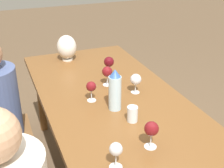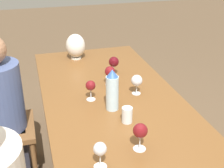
{
  "view_description": "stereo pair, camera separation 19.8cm",
  "coord_description": "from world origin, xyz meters",
  "px_view_note": "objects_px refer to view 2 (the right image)",
  "views": [
    {
      "loc": [
        -1.6,
        0.71,
        1.77
      ],
      "look_at": [
        0.19,
        0.0,
        0.85
      ],
      "focal_mm": 50.0,
      "sensor_mm": 36.0,
      "label": 1
    },
    {
      "loc": [
        -1.66,
        0.52,
        1.77
      ],
      "look_at": [
        0.19,
        0.0,
        0.85
      ],
      "focal_mm": 50.0,
      "sensor_mm": 36.0,
      "label": 2
    }
  ],
  "objects_px": {
    "wine_glass_6": "(137,81)",
    "person_far": "(3,107)",
    "wine_glass_0": "(114,62)",
    "wine_glass_5": "(100,150)",
    "wine_glass_7": "(110,72)",
    "wine_glass_4": "(140,131)",
    "water_bottle": "(112,90)",
    "vase": "(76,46)",
    "water_tumbler": "(127,115)",
    "wine_glass_3": "(91,86)"
  },
  "relations": [
    {
      "from": "wine_glass_5",
      "to": "wine_glass_0",
      "type": "bearing_deg",
      "value": -19.38
    },
    {
      "from": "water_bottle",
      "to": "person_far",
      "type": "relative_size",
      "value": 0.24
    },
    {
      "from": "wine_glass_3",
      "to": "wine_glass_4",
      "type": "relative_size",
      "value": 0.92
    },
    {
      "from": "water_tumbler",
      "to": "wine_glass_5",
      "type": "distance_m",
      "value": 0.44
    },
    {
      "from": "person_far",
      "to": "water_tumbler",
      "type": "bearing_deg",
      "value": -129.13
    },
    {
      "from": "wine_glass_4",
      "to": "wine_glass_7",
      "type": "bearing_deg",
      "value": -4.08
    },
    {
      "from": "wine_glass_6",
      "to": "wine_glass_7",
      "type": "relative_size",
      "value": 0.96
    },
    {
      "from": "water_bottle",
      "to": "wine_glass_7",
      "type": "xyz_separation_m",
      "value": [
        0.35,
        -0.08,
        -0.03
      ]
    },
    {
      "from": "wine_glass_4",
      "to": "wine_glass_7",
      "type": "relative_size",
      "value": 1.04
    },
    {
      "from": "wine_glass_3",
      "to": "person_far",
      "type": "distance_m",
      "value": 0.7
    },
    {
      "from": "water_bottle",
      "to": "vase",
      "type": "bearing_deg",
      "value": 4.11
    },
    {
      "from": "water_tumbler",
      "to": "wine_glass_6",
      "type": "height_order",
      "value": "wine_glass_6"
    },
    {
      "from": "vase",
      "to": "wine_glass_5",
      "type": "xyz_separation_m",
      "value": [
        -1.5,
        0.14,
        -0.02
      ]
    },
    {
      "from": "wine_glass_3",
      "to": "person_far",
      "type": "bearing_deg",
      "value": 65.46
    },
    {
      "from": "wine_glass_6",
      "to": "person_far",
      "type": "bearing_deg",
      "value": 73.59
    },
    {
      "from": "wine_glass_4",
      "to": "wine_glass_6",
      "type": "distance_m",
      "value": 0.64
    },
    {
      "from": "water_bottle",
      "to": "wine_glass_6",
      "type": "height_order",
      "value": "water_bottle"
    },
    {
      "from": "wine_glass_0",
      "to": "wine_glass_5",
      "type": "bearing_deg",
      "value": 160.62
    },
    {
      "from": "vase",
      "to": "wine_glass_5",
      "type": "relative_size",
      "value": 1.61
    },
    {
      "from": "water_tumbler",
      "to": "wine_glass_3",
      "type": "relative_size",
      "value": 0.68
    },
    {
      "from": "wine_glass_0",
      "to": "wine_glass_5",
      "type": "xyz_separation_m",
      "value": [
        -1.05,
        0.37,
        -0.01
      ]
    },
    {
      "from": "wine_glass_6",
      "to": "vase",
      "type": "bearing_deg",
      "value": 19.92
    },
    {
      "from": "wine_glass_4",
      "to": "wine_glass_7",
      "type": "distance_m",
      "value": 0.8
    },
    {
      "from": "person_far",
      "to": "wine_glass_3",
      "type": "bearing_deg",
      "value": -114.54
    },
    {
      "from": "wine_glass_7",
      "to": "person_far",
      "type": "distance_m",
      "value": 0.83
    },
    {
      "from": "water_bottle",
      "to": "wine_glass_4",
      "type": "bearing_deg",
      "value": -176.9
    },
    {
      "from": "wine_glass_4",
      "to": "wine_glass_5",
      "type": "relative_size",
      "value": 1.09
    },
    {
      "from": "vase",
      "to": "wine_glass_6",
      "type": "xyz_separation_m",
      "value": [
        -0.81,
        -0.29,
        -0.02
      ]
    },
    {
      "from": "wine_glass_6",
      "to": "wine_glass_3",
      "type": "bearing_deg",
      "value": 90.12
    },
    {
      "from": "water_bottle",
      "to": "vase",
      "type": "relative_size",
      "value": 1.21
    },
    {
      "from": "wine_glass_0",
      "to": "wine_glass_6",
      "type": "bearing_deg",
      "value": -169.54
    },
    {
      "from": "wine_glass_3",
      "to": "wine_glass_6",
      "type": "relative_size",
      "value": 0.99
    },
    {
      "from": "wine_glass_5",
      "to": "wine_glass_7",
      "type": "distance_m",
      "value": 0.93
    },
    {
      "from": "water_bottle",
      "to": "person_far",
      "type": "distance_m",
      "value": 0.87
    },
    {
      "from": "vase",
      "to": "wine_glass_4",
      "type": "relative_size",
      "value": 1.48
    },
    {
      "from": "water_bottle",
      "to": "wine_glass_7",
      "type": "relative_size",
      "value": 1.87
    },
    {
      "from": "water_tumbler",
      "to": "wine_glass_3",
      "type": "distance_m",
      "value": 0.37
    },
    {
      "from": "vase",
      "to": "wine_glass_0",
      "type": "relative_size",
      "value": 1.47
    },
    {
      "from": "wine_glass_0",
      "to": "wine_glass_7",
      "type": "bearing_deg",
      "value": 154.89
    },
    {
      "from": "vase",
      "to": "wine_glass_3",
      "type": "xyz_separation_m",
      "value": [
        -0.81,
        0.04,
        -0.02
      ]
    },
    {
      "from": "wine_glass_5",
      "to": "person_far",
      "type": "relative_size",
      "value": 0.12
    },
    {
      "from": "water_bottle",
      "to": "wine_glass_4",
      "type": "distance_m",
      "value": 0.45
    },
    {
      "from": "wine_glass_4",
      "to": "person_far",
      "type": "distance_m",
      "value": 1.17
    },
    {
      "from": "wine_glass_4",
      "to": "wine_glass_6",
      "type": "relative_size",
      "value": 1.08
    },
    {
      "from": "water_tumbler",
      "to": "wine_glass_4",
      "type": "relative_size",
      "value": 0.63
    },
    {
      "from": "water_tumbler",
      "to": "water_bottle",
      "type": "bearing_deg",
      "value": 13.17
    },
    {
      "from": "wine_glass_7",
      "to": "person_far",
      "type": "xyz_separation_m",
      "value": [
        0.08,
        0.79,
        -0.22
      ]
    },
    {
      "from": "water_bottle",
      "to": "wine_glass_0",
      "type": "relative_size",
      "value": 1.78
    },
    {
      "from": "wine_glass_5",
      "to": "water_bottle",
      "type": "bearing_deg",
      "value": -21.62
    },
    {
      "from": "person_far",
      "to": "vase",
      "type": "bearing_deg",
      "value": -50.16
    }
  ]
}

